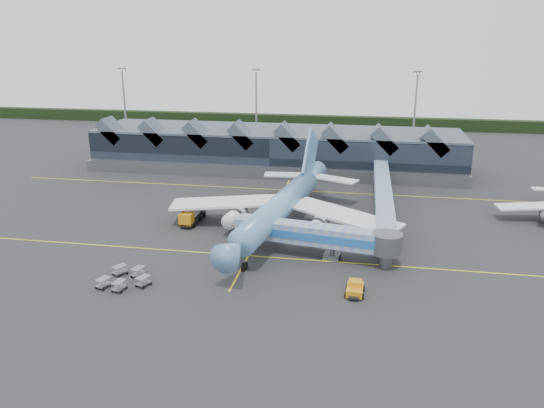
% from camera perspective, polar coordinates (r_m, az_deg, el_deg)
% --- Properties ---
extents(ground, '(260.00, 260.00, 0.00)m').
position_cam_1_polar(ground, '(88.38, -1.44, -3.54)').
color(ground, '#2C2D2F').
rests_on(ground, ground).
extents(taxi_stripes, '(120.00, 60.00, 0.01)m').
position_cam_1_polar(taxi_stripes, '(97.58, -0.29, -1.42)').
color(taxi_stripes, yellow).
rests_on(taxi_stripes, ground).
extents(tree_line_far, '(260.00, 4.00, 4.00)m').
position_cam_1_polar(tree_line_far, '(193.68, 5.02, 8.88)').
color(tree_line_far, black).
rests_on(tree_line_far, ground).
extents(terminal, '(90.00, 22.25, 12.52)m').
position_cam_1_polar(terminal, '(132.60, 0.41, 5.99)').
color(terminal, black).
rests_on(terminal, ground).
extents(light_masts, '(132.40, 42.56, 22.45)m').
position_cam_1_polar(light_masts, '(144.83, 11.84, 9.70)').
color(light_masts, '#9B9FA3').
rests_on(light_masts, ground).
extents(main_airliner, '(40.84, 47.46, 15.28)m').
position_cam_1_polar(main_airliner, '(90.26, 1.16, -0.04)').
color(main_airliner, '#669FCF').
rests_on(main_airliner, ground).
extents(jet_bridge, '(25.20, 7.56, 5.19)m').
position_cam_1_polar(jet_bridge, '(79.34, 5.75, -3.51)').
color(jet_bridge, '#7994CA').
rests_on(jet_bridge, ground).
extents(fuel_truck, '(2.82, 8.95, 2.99)m').
position_cam_1_polar(fuel_truck, '(95.86, -8.47, -0.93)').
color(fuel_truck, black).
rests_on(fuel_truck, ground).
extents(pushback_tug, '(2.57, 3.93, 1.70)m').
position_cam_1_polar(pushback_tug, '(70.34, 8.91, -8.99)').
color(pushback_tug, orange).
rests_on(pushback_tug, ground).
extents(baggage_carts, '(6.92, 6.72, 1.36)m').
position_cam_1_polar(baggage_carts, '(75.05, -15.53, -7.67)').
color(baggage_carts, gray).
rests_on(baggage_carts, ground).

